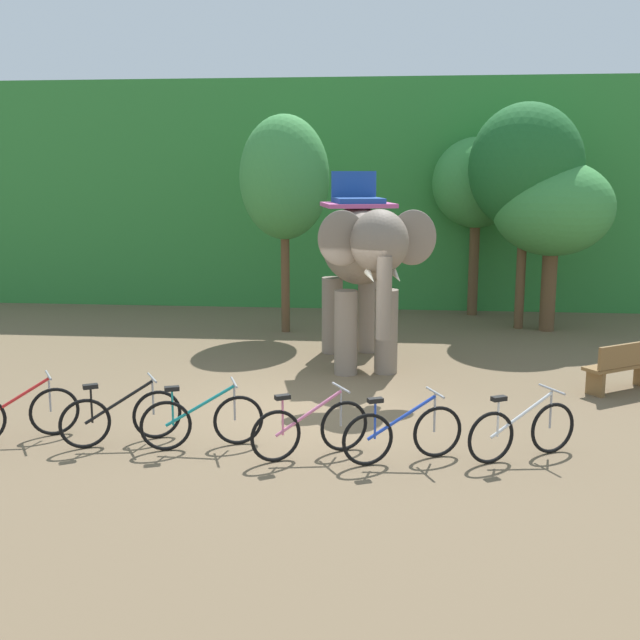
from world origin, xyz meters
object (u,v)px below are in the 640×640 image
tree_center (553,209)px  bike_pink (310,429)px  tree_far_left (477,184)px  tree_right (526,168)px  bike_teal (202,421)px  bike_white (522,431)px  wooden_bench (624,365)px  bike_blue (403,433)px  bike_red (17,414)px  tree_left (284,178)px  bike_black (121,417)px  elephant (361,255)px

tree_center → bike_pink: size_ratio=2.69×
tree_far_left → tree_right: 2.01m
tree_center → bike_teal: size_ratio=2.49×
bike_white → wooden_bench: bearing=56.7°
bike_blue → bike_teal: bearing=174.7°
bike_red → bike_blue: same height
bike_red → tree_left: bearing=71.1°
bike_black → bike_blue: bearing=-4.6°
tree_center → wooden_bench: 5.83m
elephant → bike_pink: size_ratio=2.81×
tree_left → bike_blue: 9.28m
tree_left → bike_red: tree_left is taller
bike_black → bike_pink: 2.71m
tree_left → bike_teal: 8.63m
elephant → bike_black: 5.98m
bike_red → bike_teal: bearing=-0.8°
bike_pink → tree_right: bearing=65.8°
bike_teal → bike_blue: size_ratio=1.02×
tree_left → tree_center: size_ratio=1.25×
tree_center → bike_blue: size_ratio=2.55×
bike_black → wooden_bench: bike_black is taller
elephant → bike_pink: elephant is taller
bike_red → wooden_bench: size_ratio=1.00×
bike_blue → elephant: bearing=98.9°
tree_left → wooden_bench: (6.57, -4.56, -3.14)m
bike_teal → bike_red: bearing=179.2°
bike_pink → bike_white: same height
bike_black → wooden_bench: 8.48m
tree_center → bike_teal: (-6.27, -8.73, -2.52)m
tree_far_left → bike_white: 11.11m
bike_red → bike_black: same height
tree_left → elephant: (1.94, -3.18, -1.41)m
tree_far_left → elephant: (-2.71, -5.87, -1.25)m
tree_right → bike_pink: (-4.12, -9.16, -3.47)m
tree_center → bike_red: (-8.96, -8.70, -2.52)m
bike_teal → bike_white: same height
tree_left → tree_right: bearing=9.8°
bike_blue → wooden_bench: (3.84, 3.70, 0.09)m
bike_white → tree_center: bearing=77.5°
tree_right → tree_left: bearing=-170.2°
bike_red → bike_pink: same height
bike_pink → bike_white: bearing=4.1°
tree_center → bike_black: size_ratio=2.69×
tree_center → bike_pink: 10.42m
tree_far_left → bike_blue: (-1.92, -10.95, -3.07)m
tree_right → bike_black: tree_right is taller
tree_right → bike_blue: 10.27m
tree_right → elephant: size_ratio=1.26×
bike_white → bike_red: bearing=179.8°
elephant → bike_teal: size_ratio=2.61×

